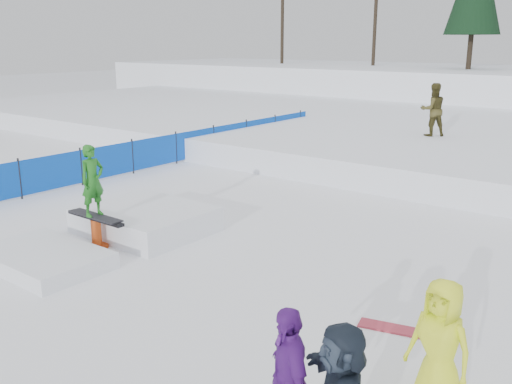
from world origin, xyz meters
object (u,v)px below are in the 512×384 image
Objects in this scene: safety_fence at (176,148)px; walker_olive at (433,110)px; spectator_purple at (288,380)px; spectator_yellow at (440,347)px; jib_rail_feature at (119,226)px.

walker_olive reaches higher than safety_fence.
safety_fence is 9.03m from walker_olive.
spectator_purple is (11.00, -9.23, 0.24)m from safety_fence.
spectator_yellow is at bearing -32.70° from safety_fence.
spectator_purple is (4.55, -15.44, -0.93)m from walker_olive.
walker_olive is at bearing 145.62° from spectator_purple.
spectator_purple is 0.36× the size of jib_rail_feature.
spectator_purple is at bearing -25.43° from jib_rail_feature.
spectator_purple is 1.82m from spectator_yellow.
spectator_yellow is (11.96, -7.68, 0.24)m from safety_fence.
spectator_yellow is 0.36× the size of jib_rail_feature.
jib_rail_feature reaches higher than spectator_purple.
spectator_yellow reaches higher than safety_fence.
walker_olive is (6.45, 6.21, 1.17)m from safety_fence.
spectator_purple reaches higher than safety_fence.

